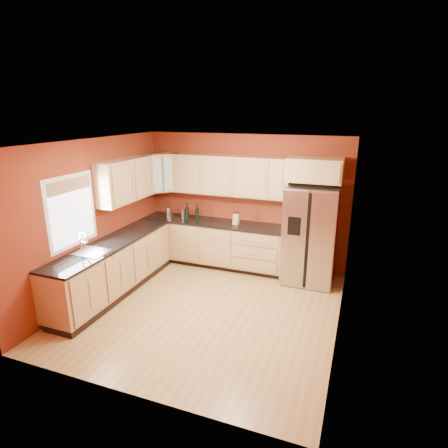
# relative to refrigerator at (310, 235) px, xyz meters

# --- Properties ---
(floor) EXTENTS (4.00, 4.00, 0.00)m
(floor) POSITION_rel_refrigerator_xyz_m (-1.35, -1.62, -0.89)
(floor) COLOR #A77E40
(floor) RESTS_ON ground
(ceiling) EXTENTS (4.00, 4.00, 0.00)m
(ceiling) POSITION_rel_refrigerator_xyz_m (-1.35, -1.62, 1.71)
(ceiling) COLOR silver
(ceiling) RESTS_ON wall_back
(wall_back) EXTENTS (4.00, 0.04, 2.60)m
(wall_back) POSITION_rel_refrigerator_xyz_m (-1.35, 0.38, 0.41)
(wall_back) COLOR maroon
(wall_back) RESTS_ON floor
(wall_front) EXTENTS (4.00, 0.04, 2.60)m
(wall_front) POSITION_rel_refrigerator_xyz_m (-1.35, -3.62, 0.41)
(wall_front) COLOR maroon
(wall_front) RESTS_ON floor
(wall_left) EXTENTS (0.04, 4.00, 2.60)m
(wall_left) POSITION_rel_refrigerator_xyz_m (-3.35, -1.62, 0.41)
(wall_left) COLOR maroon
(wall_left) RESTS_ON floor
(wall_right) EXTENTS (0.04, 4.00, 2.60)m
(wall_right) POSITION_rel_refrigerator_xyz_m (0.65, -1.62, 0.41)
(wall_right) COLOR maroon
(wall_right) RESTS_ON floor
(base_cabinets_back) EXTENTS (2.90, 0.60, 0.88)m
(base_cabinets_back) POSITION_rel_refrigerator_xyz_m (-1.90, 0.07, -0.45)
(base_cabinets_back) COLOR #9D724C
(base_cabinets_back) RESTS_ON floor
(base_cabinets_left) EXTENTS (0.60, 2.80, 0.88)m
(base_cabinets_left) POSITION_rel_refrigerator_xyz_m (-3.05, -1.62, -0.45)
(base_cabinets_left) COLOR #9D724C
(base_cabinets_left) RESTS_ON floor
(countertop_back) EXTENTS (2.90, 0.62, 0.04)m
(countertop_back) POSITION_rel_refrigerator_xyz_m (-1.90, 0.06, 0.01)
(countertop_back) COLOR black
(countertop_back) RESTS_ON base_cabinets_back
(countertop_left) EXTENTS (0.62, 2.80, 0.04)m
(countertop_left) POSITION_rel_refrigerator_xyz_m (-3.04, -1.62, 0.01)
(countertop_left) COLOR black
(countertop_left) RESTS_ON base_cabinets_left
(upper_cabinets_back) EXTENTS (2.30, 0.33, 0.75)m
(upper_cabinets_back) POSITION_rel_refrigerator_xyz_m (-1.60, 0.21, 0.94)
(upper_cabinets_back) COLOR #9D724C
(upper_cabinets_back) RESTS_ON wall_back
(upper_cabinets_left) EXTENTS (0.33, 1.35, 0.75)m
(upper_cabinets_left) POSITION_rel_refrigerator_xyz_m (-3.19, -0.90, 0.94)
(upper_cabinets_left) COLOR #9D724C
(upper_cabinets_left) RESTS_ON wall_left
(corner_upper_cabinet) EXTENTS (0.67, 0.67, 0.75)m
(corner_upper_cabinet) POSITION_rel_refrigerator_xyz_m (-3.02, 0.04, 0.94)
(corner_upper_cabinet) COLOR #9D724C
(corner_upper_cabinet) RESTS_ON wall_back
(over_fridge_cabinet) EXTENTS (0.92, 0.60, 0.40)m
(over_fridge_cabinet) POSITION_rel_refrigerator_xyz_m (0.00, 0.07, 1.16)
(over_fridge_cabinet) COLOR #9D724C
(over_fridge_cabinet) RESTS_ON wall_back
(refrigerator) EXTENTS (0.90, 0.75, 1.78)m
(refrigerator) POSITION_rel_refrigerator_xyz_m (0.00, 0.00, 0.00)
(refrigerator) COLOR #B4B3B8
(refrigerator) RESTS_ON floor
(window) EXTENTS (0.03, 0.90, 1.00)m
(window) POSITION_rel_refrigerator_xyz_m (-3.33, -2.12, 0.66)
(window) COLOR white
(window) RESTS_ON wall_left
(sink_faucet) EXTENTS (0.50, 0.42, 0.30)m
(sink_faucet) POSITION_rel_refrigerator_xyz_m (-3.04, -2.12, 0.18)
(sink_faucet) COLOR white
(sink_faucet) RESTS_ON countertop_left
(canister_left) EXTENTS (0.12, 0.12, 0.17)m
(canister_left) POSITION_rel_refrigerator_xyz_m (-2.56, 0.10, 0.12)
(canister_left) COLOR #B4B3B8
(canister_left) RESTS_ON countertop_back
(canister_right) EXTENTS (0.14, 0.14, 0.21)m
(canister_right) POSITION_rel_refrigerator_xyz_m (-2.87, 0.05, 0.13)
(canister_right) COLOR #B4B3B8
(canister_right) RESTS_ON countertop_back
(wine_bottle_a) EXTENTS (0.08, 0.08, 0.33)m
(wine_bottle_a) POSITION_rel_refrigerator_xyz_m (-2.24, 0.05, 0.19)
(wine_bottle_a) COLOR black
(wine_bottle_a) RESTS_ON countertop_back
(wine_bottle_b) EXTENTS (0.09, 0.09, 0.35)m
(wine_bottle_b) POSITION_rel_refrigerator_xyz_m (-2.43, 0.00, 0.20)
(wine_bottle_b) COLOR black
(wine_bottle_b) RESTS_ON countertop_back
(knife_block) EXTENTS (0.11, 0.11, 0.21)m
(knife_block) POSITION_rel_refrigerator_xyz_m (-1.40, 0.03, 0.14)
(knife_block) COLOR #AA8453
(knife_block) RESTS_ON countertop_back
(soap_dispenser) EXTENTS (0.07, 0.07, 0.17)m
(soap_dispenser) POSITION_rel_refrigerator_xyz_m (-1.42, 0.03, 0.12)
(soap_dispenser) COLOR white
(soap_dispenser) RESTS_ON countertop_back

